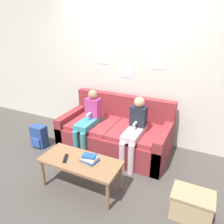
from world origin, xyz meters
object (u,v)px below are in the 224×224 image
object	(u,v)px
couch	(116,134)
person_right	(135,129)
tv_remote	(66,158)
coffee_table	(81,164)
backpack	(39,137)
storage_box	(192,205)
person_left	(89,119)

from	to	relation	value
couch	person_right	bearing A→B (deg)	-28.58
person_right	tv_remote	xyz separation A→B (m)	(-0.60, -0.91, -0.14)
coffee_table	backpack	world-z (taller)	coffee_table
storage_box	backpack	world-z (taller)	backpack
coffee_table	person_right	world-z (taller)	person_right
coffee_table	storage_box	world-z (taller)	coffee_table
couch	storage_box	world-z (taller)	couch
coffee_table	person_right	distance (m)	0.97
tv_remote	backpack	distance (m)	1.24
person_left	backpack	distance (m)	0.98
coffee_table	backpack	xyz separation A→B (m)	(-1.24, 0.56, -0.19)
coffee_table	storage_box	size ratio (longest dim) A/B	2.29
couch	backpack	size ratio (longest dim) A/B	4.59
person_left	person_right	xyz separation A→B (m)	(0.80, 0.00, 0.00)
storage_box	person_left	bearing A→B (deg)	157.81
coffee_table	person_left	size ratio (longest dim) A/B	1.01
person_left	tv_remote	world-z (taller)	person_left
person_right	couch	bearing A→B (deg)	151.42
person_right	storage_box	size ratio (longest dim) A/B	2.26
person_right	tv_remote	world-z (taller)	person_right
person_left	backpack	xyz separation A→B (m)	(-0.86, -0.30, -0.38)
person_left	storage_box	world-z (taller)	person_left
person_left	person_right	distance (m)	0.80
person_right	backpack	bearing A→B (deg)	-169.84
coffee_table	tv_remote	world-z (taller)	tv_remote
person_left	coffee_table	bearing A→B (deg)	-65.64
backpack	storage_box	bearing A→B (deg)	-9.18
tv_remote	couch	bearing A→B (deg)	54.10
tv_remote	storage_box	xyz separation A→B (m)	(1.57, 0.19, -0.28)
storage_box	coffee_table	bearing A→B (deg)	-174.50
person_right	tv_remote	size ratio (longest dim) A/B	6.09
person_left	tv_remote	bearing A→B (deg)	-77.73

